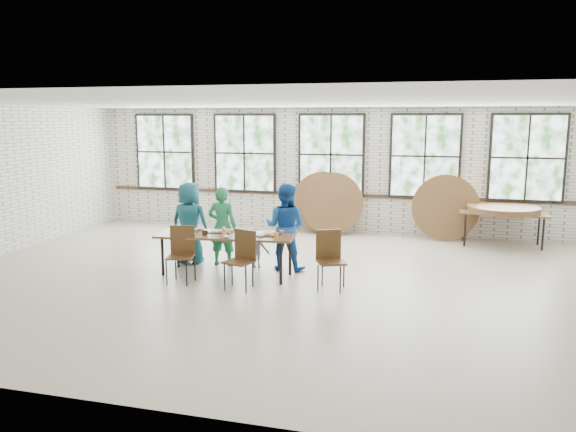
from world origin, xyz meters
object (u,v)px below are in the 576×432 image
at_px(dining_table, 226,237).
at_px(storage_table, 503,215).
at_px(chair_near_right, 242,254).
at_px(chair_near_left, 182,249).

relative_size(dining_table, storage_table, 1.35).
height_order(dining_table, chair_near_right, chair_near_right).
bearing_deg(dining_table, chair_near_right, -56.13).
distance_m(dining_table, storage_table, 6.20).
bearing_deg(chair_near_left, chair_near_right, -16.64).
height_order(chair_near_left, chair_near_right, same).
relative_size(chair_near_right, storage_table, 0.52).
distance_m(chair_near_right, storage_table, 6.22).
bearing_deg(storage_table, dining_table, -140.29).
bearing_deg(chair_near_left, storage_table, 25.38).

